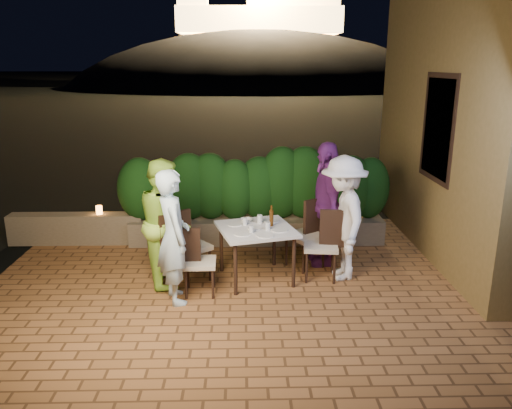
{
  "coord_description": "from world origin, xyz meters",
  "views": [
    {
      "loc": [
        -0.01,
        -5.64,
        2.89
      ],
      "look_at": [
        0.15,
        0.87,
        1.05
      ],
      "focal_mm": 35.0,
      "sensor_mm": 36.0,
      "label": 1
    }
  ],
  "objects_px": {
    "bowl": "(246,220)",
    "dining_table": "(256,254)",
    "beer_bottle": "(271,216)",
    "chair_right_front": "(321,244)",
    "diner_green": "(165,222)",
    "diner_blue": "(173,237)",
    "chair_left_front": "(200,261)",
    "chair_right_back": "(305,234)",
    "parapet_lamp": "(99,210)",
    "diner_white": "(343,218)",
    "chair_left_back": "(190,245)",
    "diner_purple": "(326,204)"
  },
  "relations": [
    {
      "from": "bowl",
      "to": "dining_table",
      "type": "bearing_deg",
      "value": -65.73
    },
    {
      "from": "dining_table",
      "to": "beer_bottle",
      "type": "xyz_separation_m",
      "value": [
        0.21,
        0.08,
        0.52
      ]
    },
    {
      "from": "chair_right_front",
      "to": "diner_green",
      "type": "bearing_deg",
      "value": 7.55
    },
    {
      "from": "dining_table",
      "to": "diner_blue",
      "type": "bearing_deg",
      "value": -149.42
    },
    {
      "from": "chair_left_front",
      "to": "chair_right_back",
      "type": "xyz_separation_m",
      "value": [
        1.46,
        0.85,
        0.06
      ]
    },
    {
      "from": "parapet_lamp",
      "to": "beer_bottle",
      "type": "bearing_deg",
      "value": -27.74
    },
    {
      "from": "chair_left_front",
      "to": "diner_green",
      "type": "distance_m",
      "value": 0.74
    },
    {
      "from": "bowl",
      "to": "parapet_lamp",
      "type": "xyz_separation_m",
      "value": [
        -2.42,
        1.24,
        -0.2
      ]
    },
    {
      "from": "beer_bottle",
      "to": "chair_right_front",
      "type": "distance_m",
      "value": 0.79
    },
    {
      "from": "chair_right_back",
      "to": "diner_white",
      "type": "xyz_separation_m",
      "value": [
        0.46,
        -0.38,
        0.36
      ]
    },
    {
      "from": "beer_bottle",
      "to": "diner_white",
      "type": "bearing_deg",
      "value": -1.7
    },
    {
      "from": "bowl",
      "to": "chair_left_front",
      "type": "height_order",
      "value": "chair_left_front"
    },
    {
      "from": "diner_white",
      "to": "parapet_lamp",
      "type": "relative_size",
      "value": 12.31
    },
    {
      "from": "beer_bottle",
      "to": "diner_white",
      "type": "distance_m",
      "value": 0.98
    },
    {
      "from": "diner_white",
      "to": "chair_right_front",
      "type": "bearing_deg",
      "value": -87.66
    },
    {
      "from": "dining_table",
      "to": "bowl",
      "type": "distance_m",
      "value": 0.51
    },
    {
      "from": "diner_white",
      "to": "parapet_lamp",
      "type": "bearing_deg",
      "value": -115.2
    },
    {
      "from": "beer_bottle",
      "to": "bowl",
      "type": "bearing_deg",
      "value": 147.58
    },
    {
      "from": "chair_left_front",
      "to": "chair_left_back",
      "type": "xyz_separation_m",
      "value": [
        -0.17,
        0.42,
        0.06
      ]
    },
    {
      "from": "beer_bottle",
      "to": "chair_left_back",
      "type": "xyz_separation_m",
      "value": [
        -1.12,
        -0.08,
        -0.38
      ]
    },
    {
      "from": "diner_green",
      "to": "diner_blue",
      "type": "bearing_deg",
      "value": -177.14
    },
    {
      "from": "chair_left_back",
      "to": "chair_left_front",
      "type": "bearing_deg",
      "value": -106.56
    },
    {
      "from": "dining_table",
      "to": "chair_left_front",
      "type": "xyz_separation_m",
      "value": [
        -0.74,
        -0.43,
        0.07
      ]
    },
    {
      "from": "chair_left_back",
      "to": "chair_right_front",
      "type": "bearing_deg",
      "value": -37.93
    },
    {
      "from": "chair_left_front",
      "to": "chair_right_front",
      "type": "distance_m",
      "value": 1.69
    },
    {
      "from": "diner_blue",
      "to": "diner_white",
      "type": "bearing_deg",
      "value": -94.6
    },
    {
      "from": "chair_left_front",
      "to": "diner_purple",
      "type": "distance_m",
      "value": 2.1
    },
    {
      "from": "diner_blue",
      "to": "chair_left_front",
      "type": "bearing_deg",
      "value": -79.11
    },
    {
      "from": "chair_left_back",
      "to": "diner_blue",
      "type": "relative_size",
      "value": 0.6
    },
    {
      "from": "diner_blue",
      "to": "chair_right_back",
      "type": "bearing_deg",
      "value": -80.62
    },
    {
      "from": "diner_green",
      "to": "diner_purple",
      "type": "height_order",
      "value": "diner_purple"
    },
    {
      "from": "beer_bottle",
      "to": "chair_left_back",
      "type": "height_order",
      "value": "beer_bottle"
    },
    {
      "from": "beer_bottle",
      "to": "diner_green",
      "type": "distance_m",
      "value": 1.43
    },
    {
      "from": "dining_table",
      "to": "chair_left_front",
      "type": "bearing_deg",
      "value": -149.98
    },
    {
      "from": "dining_table",
      "to": "diner_green",
      "type": "height_order",
      "value": "diner_green"
    },
    {
      "from": "chair_right_front",
      "to": "parapet_lamp",
      "type": "bearing_deg",
      "value": -17.8
    },
    {
      "from": "dining_table",
      "to": "diner_blue",
      "type": "xyz_separation_m",
      "value": [
        -1.03,
        -0.61,
        0.47
      ]
    },
    {
      "from": "chair_left_front",
      "to": "chair_left_back",
      "type": "distance_m",
      "value": 0.46
    },
    {
      "from": "beer_bottle",
      "to": "chair_right_back",
      "type": "bearing_deg",
      "value": 34.06
    },
    {
      "from": "dining_table",
      "to": "chair_left_back",
      "type": "distance_m",
      "value": 0.92
    },
    {
      "from": "beer_bottle",
      "to": "diner_green",
      "type": "bearing_deg",
      "value": -175.23
    },
    {
      "from": "chair_right_front",
      "to": "parapet_lamp",
      "type": "height_order",
      "value": "chair_right_front"
    },
    {
      "from": "chair_left_back",
      "to": "chair_right_front",
      "type": "xyz_separation_m",
      "value": [
        1.8,
        0.02,
        -0.01
      ]
    },
    {
      "from": "chair_left_back",
      "to": "diner_green",
      "type": "distance_m",
      "value": 0.46
    },
    {
      "from": "bowl",
      "to": "diner_green",
      "type": "relative_size",
      "value": 0.09
    },
    {
      "from": "diner_green",
      "to": "dining_table",
      "type": "bearing_deg",
      "value": -103.2
    },
    {
      "from": "chair_right_front",
      "to": "diner_purple",
      "type": "relative_size",
      "value": 0.54
    },
    {
      "from": "chair_right_front",
      "to": "chair_right_back",
      "type": "bearing_deg",
      "value": -62.14
    },
    {
      "from": "diner_green",
      "to": "diner_white",
      "type": "height_order",
      "value": "diner_white"
    },
    {
      "from": "dining_table",
      "to": "chair_right_back",
      "type": "distance_m",
      "value": 0.85
    }
  ]
}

